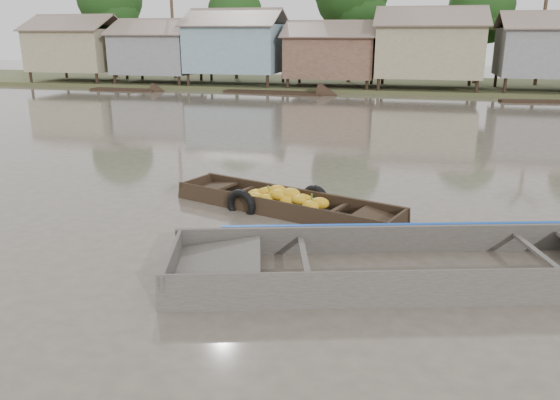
# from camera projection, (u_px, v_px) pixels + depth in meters

# --- Properties ---
(ground) EXTENTS (120.00, 120.00, 0.00)m
(ground) POSITION_uv_depth(u_px,v_px,m) (307.00, 268.00, 9.24)
(ground) COLOR #52493E
(ground) RESTS_ON ground
(riverbank) EXTENTS (120.00, 12.47, 10.22)m
(riverbank) POSITION_uv_depth(u_px,v_px,m) (436.00, 43.00, 37.30)
(riverbank) COLOR #384723
(riverbank) RESTS_ON ground
(banana_boat) EXTENTS (5.47, 3.03, 0.77)m
(banana_boat) POSITION_uv_depth(u_px,v_px,m) (282.00, 203.00, 12.21)
(banana_boat) COLOR black
(banana_boat) RESTS_ON ground
(viewer_boat) EXTENTS (8.52, 4.25, 0.66)m
(viewer_boat) POSITION_uv_depth(u_px,v_px,m) (424.00, 271.00, 8.92)
(viewer_boat) COLOR #3B3731
(viewer_boat) RESTS_ON ground
(distant_boats) EXTENTS (46.99, 15.64, 0.35)m
(distant_boats) POSITION_uv_depth(u_px,v_px,m) (551.00, 107.00, 29.18)
(distant_boats) COLOR black
(distant_boats) RESTS_ON ground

